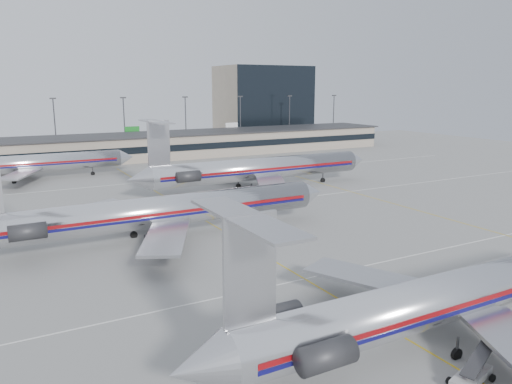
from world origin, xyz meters
TOP-DOWN VIEW (x-y plane):
  - ground at (0.00, 0.00)m, footprint 260.00×260.00m
  - apron_markings at (0.00, 10.00)m, footprint 160.00×0.15m
  - terminal at (0.00, 97.97)m, footprint 162.00×17.00m
  - light_mast_row at (0.00, 112.00)m, footprint 163.60×0.40m
  - distant_building at (62.00, 128.00)m, footprint 30.00×20.00m
  - jet_foreground at (2.87, -4.54)m, footprint 44.12×25.98m
  - jet_second_row at (-8.72, 28.73)m, footprint 46.71×27.50m
  - jet_third_row at (16.19, 49.48)m, footprint 47.47×29.20m
  - jet_back_row at (-19.45, 78.90)m, footprint 41.96×25.81m
  - belt_loader at (-0.53, -9.19)m, footprint 4.38×2.27m

SIDE VIEW (x-z plane):
  - ground at x=0.00m, z-range 0.00..0.00m
  - apron_markings at x=0.00m, z-range 0.00..0.02m
  - belt_loader at x=-0.53m, z-range -0.52..1.72m
  - terminal at x=0.00m, z-range 0.03..6.28m
  - jet_back_row at x=-19.45m, z-range -2.41..9.07m
  - jet_foreground at x=2.87m, z-range -2.42..9.13m
  - jet_second_row at x=-8.72m, z-range -2.57..9.66m
  - jet_third_row at x=16.19m, z-range -2.72..10.26m
  - light_mast_row at x=0.00m, z-range 0.94..16.22m
  - distant_building at x=62.00m, z-range 0.00..25.00m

